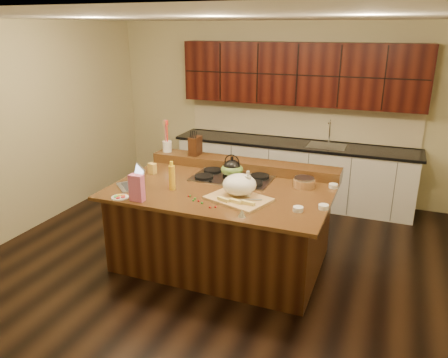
% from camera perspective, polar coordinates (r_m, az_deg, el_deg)
% --- Properties ---
extents(room, '(5.52, 5.02, 2.72)m').
position_cam_1_polar(room, '(4.72, -0.22, 3.83)').
color(room, black).
rests_on(room, ground).
extents(island, '(2.40, 1.60, 0.92)m').
position_cam_1_polar(island, '(5.03, -0.21, -5.95)').
color(island, black).
rests_on(island, ground).
extents(back_ledge, '(2.40, 0.30, 0.12)m').
position_cam_1_polar(back_ledge, '(5.45, 2.53, 1.89)').
color(back_ledge, black).
rests_on(back_ledge, island).
extents(cooktop, '(0.92, 0.52, 0.05)m').
position_cam_1_polar(cooktop, '(5.11, 1.04, 0.17)').
color(cooktop, gray).
rests_on(cooktop, island).
extents(back_counter, '(3.70, 0.66, 2.40)m').
position_cam_1_polar(back_counter, '(6.79, 9.22, 5.17)').
color(back_counter, silver).
rests_on(back_counter, ground).
extents(kettle, '(0.24, 0.24, 0.19)m').
position_cam_1_polar(kettle, '(5.07, 1.04, 1.50)').
color(kettle, black).
rests_on(kettle, cooktop).
extents(green_bowl, '(0.29, 0.29, 0.14)m').
position_cam_1_polar(green_bowl, '(5.08, 1.04, 1.26)').
color(green_bowl, '#52762F').
rests_on(green_bowl, cooktop).
extents(laptop, '(0.42, 0.42, 0.23)m').
position_cam_1_polar(laptop, '(4.95, -11.70, -0.30)').
color(laptop, '#B7B7BC').
rests_on(laptop, island).
extents(oil_bottle, '(0.08, 0.08, 0.27)m').
position_cam_1_polar(oil_bottle, '(4.77, -6.81, 0.17)').
color(oil_bottle, yellow).
rests_on(oil_bottle, island).
extents(vinegar_bottle, '(0.07, 0.07, 0.25)m').
position_cam_1_polar(vinegar_bottle, '(4.50, 3.11, -1.07)').
color(vinegar_bottle, silver).
rests_on(vinegar_bottle, island).
extents(wooden_tray, '(0.72, 0.62, 0.25)m').
position_cam_1_polar(wooden_tray, '(4.52, 2.00, -1.16)').
color(wooden_tray, tan).
rests_on(wooden_tray, island).
extents(ramekin_a, '(0.12, 0.12, 0.04)m').
position_cam_1_polar(ramekin_a, '(4.28, 9.66, -3.89)').
color(ramekin_a, white).
rests_on(ramekin_a, island).
extents(ramekin_b, '(0.11, 0.11, 0.04)m').
position_cam_1_polar(ramekin_b, '(4.38, 12.87, -3.57)').
color(ramekin_b, white).
rests_on(ramekin_b, island).
extents(ramekin_c, '(0.13, 0.13, 0.04)m').
position_cam_1_polar(ramekin_c, '(4.97, 14.09, -0.88)').
color(ramekin_c, white).
rests_on(ramekin_c, island).
extents(strainer_bowl, '(0.30, 0.30, 0.09)m').
position_cam_1_polar(strainer_bowl, '(4.92, 10.40, -0.54)').
color(strainer_bowl, '#996B3F').
rests_on(strainer_bowl, island).
extents(kitchen_timer, '(0.09, 0.09, 0.07)m').
position_cam_1_polar(kitchen_timer, '(4.10, 2.36, -4.46)').
color(kitchen_timer, silver).
rests_on(kitchen_timer, island).
extents(pink_bag, '(0.15, 0.08, 0.28)m').
position_cam_1_polar(pink_bag, '(4.52, -11.33, -1.15)').
color(pink_bag, '#D46392').
rests_on(pink_bag, island).
extents(candy_plate, '(0.23, 0.23, 0.01)m').
position_cam_1_polar(candy_plate, '(4.67, -13.43, -2.35)').
color(candy_plate, white).
rests_on(candy_plate, island).
extents(package_box, '(0.11, 0.09, 0.13)m').
position_cam_1_polar(package_box, '(5.35, -9.37, 1.36)').
color(package_box, '#E6BF51').
rests_on(package_box, island).
extents(utensil_crock, '(0.14, 0.14, 0.14)m').
position_cam_1_polar(utensil_crock, '(5.84, -7.43, 4.24)').
color(utensil_crock, white).
rests_on(utensil_crock, back_ledge).
extents(knife_block, '(0.12, 0.20, 0.24)m').
position_cam_1_polar(knife_block, '(5.64, -3.77, 4.35)').
color(knife_block, black).
rests_on(knife_block, back_ledge).
extents(gumdrop_0, '(0.02, 0.02, 0.02)m').
position_cam_1_polar(gumdrop_0, '(4.30, -1.12, -3.66)').
color(gumdrop_0, red).
rests_on(gumdrop_0, island).
extents(gumdrop_1, '(0.02, 0.02, 0.02)m').
position_cam_1_polar(gumdrop_1, '(4.47, -4.03, -2.80)').
color(gumdrop_1, '#198C26').
rests_on(gumdrop_1, island).
extents(gumdrop_2, '(0.02, 0.02, 0.02)m').
position_cam_1_polar(gumdrop_2, '(4.48, -1.47, -2.73)').
color(gumdrop_2, red).
rests_on(gumdrop_2, island).
extents(gumdrop_3, '(0.02, 0.02, 0.02)m').
position_cam_1_polar(gumdrop_3, '(4.52, -3.81, -2.56)').
color(gumdrop_3, '#198C26').
rests_on(gumdrop_3, island).
extents(gumdrop_4, '(0.02, 0.02, 0.02)m').
position_cam_1_polar(gumdrop_4, '(4.29, -1.84, -3.72)').
color(gumdrop_4, red).
rests_on(gumdrop_4, island).
extents(gumdrop_5, '(0.02, 0.02, 0.02)m').
position_cam_1_polar(gumdrop_5, '(4.59, -4.50, -2.20)').
color(gumdrop_5, '#198C26').
rests_on(gumdrop_5, island).
extents(gumdrop_6, '(0.02, 0.02, 0.02)m').
position_cam_1_polar(gumdrop_6, '(4.59, -4.65, -2.21)').
color(gumdrop_6, red).
rests_on(gumdrop_6, island).
extents(gumdrop_7, '(0.02, 0.02, 0.02)m').
position_cam_1_polar(gumdrop_7, '(4.40, -2.91, -3.15)').
color(gumdrop_7, '#198C26').
rests_on(gumdrop_7, island).
extents(gumdrop_8, '(0.02, 0.02, 0.02)m').
position_cam_1_polar(gumdrop_8, '(4.46, -3.33, -2.87)').
color(gumdrop_8, red).
rests_on(gumdrop_8, island).
extents(gumdrop_9, '(0.02, 0.02, 0.02)m').
position_cam_1_polar(gumdrop_9, '(4.46, -0.34, -2.80)').
color(gumdrop_9, '#198C26').
rests_on(gumdrop_9, island).
extents(gumdrop_10, '(0.02, 0.02, 0.02)m').
position_cam_1_polar(gumdrop_10, '(4.46, -0.80, -2.81)').
color(gumdrop_10, red).
rests_on(gumdrop_10, island).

